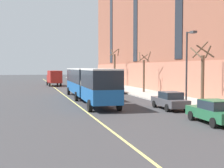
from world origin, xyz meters
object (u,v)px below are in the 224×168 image
Objects in this scene: city_bus at (88,82)px; street_tree_mid_block at (202,73)px; parked_car_champagne_1 at (94,83)px; parked_car_navy_2 at (114,88)px; parked_car_darkgray_0 at (170,100)px; street_tree_far_uptown at (144,72)px; parked_car_green_3 at (214,112)px; box_truck at (54,77)px; street_lamp at (188,61)px; parked_car_green_6 at (101,85)px; street_tree_far_downtown at (115,67)px.

city_bus is 3.30× the size of street_tree_mid_block.
parked_car_navy_2 is (-0.05, -13.93, 0.00)m from parked_car_champagne_1.
street_tree_far_uptown reaches higher than parked_car_darkgray_0.
box_truck reaches higher than parked_car_green_3.
street_tree_mid_block reaches higher than street_tree_far_uptown.
parked_car_green_3 is (-0.11, -24.64, 0.00)m from parked_car_navy_2.
box_truck reaches higher than parked_car_champagne_1.
parked_car_champagne_1 is at bearing -38.52° from box_truck.
street_lamp is at bearing -84.07° from parked_car_navy_2.
parked_car_green_6 is (5.36, 16.37, -1.27)m from city_bus.
parked_car_darkgray_0 is 1.01× the size of parked_car_champagne_1.
street_tree_far_downtown is at bearing 59.54° from parked_car_green_6.
box_truck is at bearing 118.90° from street_tree_far_uptown.
street_tree_far_downtown is (4.33, 7.36, 2.89)m from parked_car_green_6.
parked_car_champagne_1 is 1.00× the size of parked_car_green_3.
parked_car_green_3 is (-0.24, -7.05, 0.00)m from parked_car_darkgray_0.
parked_car_champagne_1 is 0.70× the size of street_lamp.
parked_car_navy_2 is 0.67× the size of street_tree_far_downtown.
city_bus is at bearing -108.14° from parked_car_green_6.
parked_car_darkgray_0 is at bearing 88.09° from parked_car_green_3.
parked_car_navy_2 is 1.02× the size of parked_car_green_3.
street_tree_mid_block is (10.98, -35.48, 1.41)m from box_truck.
box_truck is at bearing 141.48° from parked_car_champagne_1.
street_tree_mid_block is 2.99m from street_lamp.
parked_car_green_6 is (-0.11, 7.54, 0.00)m from parked_car_navy_2.
city_bus is at bearing 108.72° from parked_car_green_3.
street_lamp reaches higher than parked_car_navy_2.
box_truck is (-6.81, 19.38, 0.94)m from parked_car_navy_2.
street_tree_far_uptown is (4.33, -8.14, 2.26)m from parked_car_green_6.
parked_car_navy_2 is (5.47, 8.83, -1.27)m from city_bus.
city_bus reaches higher than parked_car_navy_2.
street_tree_far_uptown is at bearing 89.81° from street_tree_mid_block.
street_tree_mid_block is at bearing -75.47° from parked_car_navy_2.
parked_car_green_6 is (0.00, 32.18, 0.00)m from parked_car_green_3.
parked_car_darkgray_0 and parked_car_navy_2 have the same top height.
parked_car_navy_2 is 4.83m from street_tree_far_uptown.
street_lamp is at bearing -98.03° from street_tree_far_uptown.
parked_car_champagne_1 is 31.75m from street_lamp.
street_tree_far_downtown reaches higher than parked_car_champagne_1.
parked_car_champagne_1 is (5.51, 22.76, -1.27)m from city_bus.
street_tree_mid_block is at bearing 32.31° from street_lamp.
street_tree_far_downtown reaches higher than city_bus.
parked_car_navy_2 is 0.71× the size of street_lamp.
parked_car_navy_2 is at bearing 95.93° from street_lamp.
street_lamp reaches higher than street_tree_far_uptown.
parked_car_darkgray_0 is at bearing -103.57° from street_tree_far_uptown.
city_bus reaches higher than parked_car_darkgray_0.
box_truck is at bearing 109.35° from parked_car_navy_2.
street_lamp is at bearing -50.20° from city_bus.
street_lamp reaches higher than parked_car_green_3.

